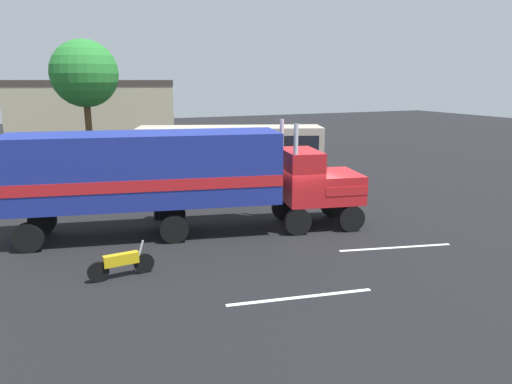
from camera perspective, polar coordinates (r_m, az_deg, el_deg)
name	(u,v)px	position (r m, az deg, el deg)	size (l,w,h in m)	color
ground_plane	(305,228)	(20.35, 5.86, -4.32)	(120.00, 120.00, 0.00)	black
lane_stripe_near	(395,248)	(18.70, 16.42, -6.43)	(4.40, 0.16, 0.01)	silver
lane_stripe_mid	(301,297)	(14.15, 5.38, -12.48)	(4.40, 0.16, 0.01)	silver
semi_truck	(174,173)	(19.17, -9.80, 2.24)	(14.36, 5.50, 4.50)	red
person_bystander	(157,200)	(21.64, -11.81, -1.01)	(0.41, 0.48, 1.63)	black
parked_bus	(230,149)	(28.90, -3.09, 5.21)	(11.21, 6.17, 3.40)	#BFB29E
motorcycle	(122,263)	(15.82, -15.84, -8.21)	(2.11, 0.35, 1.12)	black
tree_center	(84,74)	(34.09, -19.92, 13.17)	(4.41, 4.41, 8.75)	brown
building_backdrop	(95,112)	(46.73, -18.80, 9.14)	(15.22, 8.97, 6.11)	#B7AD8C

